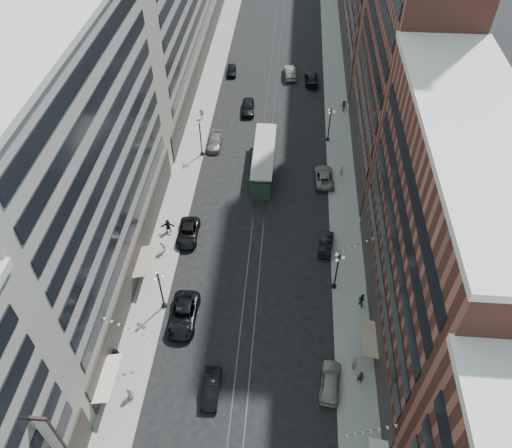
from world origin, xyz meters
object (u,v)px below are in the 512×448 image
(car_14, at_px, (290,72))
(pedestrian_9, at_px, (344,106))
(lamppost_se_mid, at_px, (329,124))
(car_13, at_px, (248,107))
(pedestrian_4, at_px, (354,363))
(pedestrian_6, at_px, (202,114))
(pedestrian_1, at_px, (130,393))
(car_10, at_px, (326,243))
(pedestrian_8, at_px, (341,169))
(pedestrian_extra_2, at_px, (361,378))
(pedestrian_7, at_px, (362,300))
(car_11, at_px, (324,177))
(car_2, at_px, (183,315))
(lamppost_se_far, at_px, (337,270))
(lamppost_sw_far, at_px, (161,289))
(car_8, at_px, (215,142))
(car_5, at_px, (211,388))
(car_12, at_px, (312,79))
(pedestrian_extra_0, at_px, (163,247))
(pedestrian_5, at_px, (168,226))
(car_4, at_px, (330,382))
(streetcar, at_px, (264,161))
(pedestrian_2, at_px, (116,354))
(car_9, at_px, (231,70))
(lamppost_sw_mid, at_px, (201,138))
(car_7, at_px, (188,233))

(car_14, height_order, pedestrian_9, pedestrian_9)
(lamppost_se_mid, distance_m, car_13, 14.73)
(pedestrian_4, height_order, pedestrian_6, pedestrian_4)
(pedestrian_1, xyz_separation_m, pedestrian_6, (-0.47, 46.90, 0.03))
(car_10, height_order, pedestrian_8, pedestrian_8)
(pedestrian_4, height_order, pedestrian_extra_2, pedestrian_4)
(pedestrian_7, bearing_deg, pedestrian_6, -9.04)
(car_10, height_order, pedestrian_9, pedestrian_9)
(pedestrian_4, distance_m, car_10, 16.04)
(car_11, distance_m, pedestrian_8, 2.75)
(car_2, xyz_separation_m, pedestrian_1, (-3.38, -8.96, 0.13))
(lamppost_se_far, distance_m, car_11, 18.70)
(lamppost_sw_far, bearing_deg, pedestrian_7, 4.90)
(lamppost_se_far, height_order, car_8, lamppost_se_far)
(car_5, bearing_deg, pedestrian_8, 66.95)
(car_12, bearing_deg, pedestrian_extra_2, 92.00)
(lamppost_sw_far, height_order, car_8, lamppost_sw_far)
(pedestrian_4, distance_m, pedestrian_extra_0, 25.50)
(car_13, distance_m, pedestrian_5, 28.91)
(car_11, distance_m, pedestrian_5, 22.45)
(car_2, relative_size, pedestrian_1, 3.69)
(car_4, distance_m, car_5, 11.25)
(lamppost_se_mid, xyz_separation_m, pedestrian_9, (2.75, 8.28, -2.03))
(streetcar, relative_size, pedestrian_2, 7.26)
(pedestrian_4, relative_size, car_12, 0.34)
(pedestrian_2, bearing_deg, car_4, -4.38)
(car_9, bearing_deg, car_10, -73.94)
(lamppost_se_far, xyz_separation_m, car_10, (-0.80, 6.05, -2.38))
(lamppost_sw_mid, relative_size, pedestrian_6, 3.21)
(pedestrian_2, distance_m, car_8, 36.39)
(lamppost_sw_far, distance_m, pedestrian_5, 11.49)
(car_8, distance_m, pedestrian_5, 18.56)
(car_2, xyz_separation_m, car_10, (15.20, 11.53, -0.14))
(streetcar, distance_m, car_11, 8.60)
(car_7, xyz_separation_m, pedestrian_9, (20.34, 29.77, 0.33))
(car_4, relative_size, car_13, 0.94)
(car_5, bearing_deg, car_10, 59.22)
(pedestrian_5, distance_m, pedestrian_6, 25.29)
(pedestrian_8, bearing_deg, streetcar, -45.75)
(car_12, bearing_deg, pedestrian_4, 91.59)
(car_8, xyz_separation_m, pedestrian_extra_2, (18.86, -36.72, 0.28))
(pedestrian_4, bearing_deg, car_7, 66.87)
(pedestrian_1, xyz_separation_m, car_12, (16.98, 59.60, -0.18))
(lamppost_sw_far, distance_m, lamppost_sw_mid, 27.00)
(car_8, height_order, pedestrian_6, pedestrian_6)
(lamppost_sw_far, bearing_deg, pedestrian_5, 98.97)
(lamppost_se_far, bearing_deg, car_10, 97.54)
(streetcar, height_order, car_14, streetcar)
(car_14, bearing_deg, pedestrian_9, 122.94)
(car_8, relative_size, car_9, 1.18)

